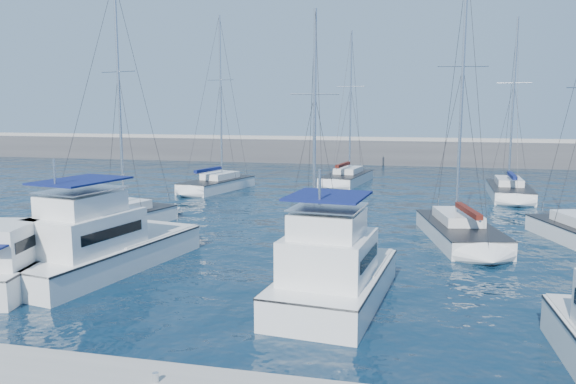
% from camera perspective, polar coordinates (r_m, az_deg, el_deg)
% --- Properties ---
extents(ground, '(220.00, 220.00, 0.00)m').
position_cam_1_polar(ground, '(24.87, -1.82, -8.57)').
color(ground, black).
rests_on(ground, ground).
extents(breakwater, '(160.00, 6.00, 4.45)m').
position_cam_1_polar(breakwater, '(75.46, 8.43, 3.73)').
color(breakwater, '#424244').
rests_on(breakwater, ground).
extents(dock_cleat_centre, '(0.16, 0.16, 0.25)m').
position_cam_1_polar(dock_cleat_centre, '(14.98, -13.31, -17.85)').
color(dock_cleat_centre, silver).
rests_on(dock_cleat_centre, dock).
extents(motor_yacht_port_outer, '(3.70, 6.19, 3.20)m').
position_cam_1_polar(motor_yacht_port_outer, '(25.56, -26.39, -6.81)').
color(motor_yacht_port_outer, silver).
rests_on(motor_yacht_port_outer, ground).
extents(motor_yacht_port_inner, '(5.31, 10.42, 4.69)m').
position_cam_1_polar(motor_yacht_port_inner, '(26.69, -18.55, -5.30)').
color(motor_yacht_port_inner, silver).
rests_on(motor_yacht_port_inner, ground).
extents(motor_yacht_stbd_inner, '(4.31, 8.11, 4.69)m').
position_cam_1_polar(motor_yacht_stbd_inner, '(21.25, 4.56, -8.41)').
color(motor_yacht_stbd_inner, silver).
rests_on(motor_yacht_stbd_inner, ground).
extents(sailboat_mid_a, '(5.16, 8.75, 15.15)m').
position_cam_1_polar(sailboat_mid_a, '(35.96, -17.15, -2.71)').
color(sailboat_mid_a, silver).
rests_on(sailboat_mid_a, ground).
extents(sailboat_mid_c, '(4.99, 8.19, 12.77)m').
position_cam_1_polar(sailboat_mid_c, '(30.25, 2.77, -4.46)').
color(sailboat_mid_c, silver).
rests_on(sailboat_mid_c, ground).
extents(sailboat_mid_d, '(4.82, 9.08, 15.32)m').
position_cam_1_polar(sailboat_mid_d, '(32.66, 17.04, -3.83)').
color(sailboat_mid_d, silver).
rests_on(sailboat_mid_d, ground).
extents(sailboat_back_a, '(4.99, 8.64, 15.61)m').
position_cam_1_polar(sailboat_back_a, '(50.58, -7.19, 0.80)').
color(sailboat_back_a, silver).
rests_on(sailboat_back_a, ground).
extents(sailboat_back_b, '(4.45, 9.15, 14.92)m').
position_cam_1_polar(sailboat_back_b, '(54.95, 6.00, 1.42)').
color(sailboat_back_b, silver).
rests_on(sailboat_back_b, ground).
extents(sailboat_back_c, '(3.35, 8.87, 14.90)m').
position_cam_1_polar(sailboat_back_c, '(49.81, 21.54, 0.13)').
color(sailboat_back_c, silver).
rests_on(sailboat_back_c, ground).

